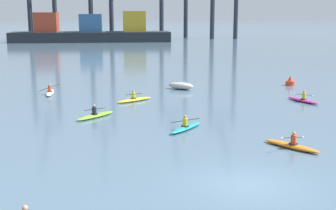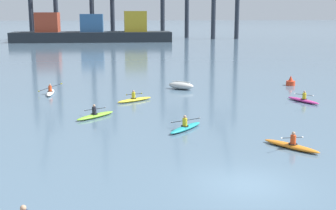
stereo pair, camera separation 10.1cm
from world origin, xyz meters
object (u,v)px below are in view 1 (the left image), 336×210
object	(u,v)px
channel_buoy	(290,82)
kayak_magenta	(303,100)
capsized_dinghy	(181,86)
kayak_orange	(292,145)
kayak_yellow	(134,99)
kayak_lime	(95,115)
container_barge	(91,32)
kayak_white	(50,92)
kayak_teal	(186,127)

from	to	relation	value
channel_buoy	kayak_magenta	xyz separation A→B (m)	(-2.19, -8.48, -0.19)
capsized_dinghy	kayak_magenta	world-z (taller)	kayak_magenta
kayak_orange	kayak_yellow	world-z (taller)	same
capsized_dinghy	kayak_orange	distance (m)	20.06
kayak_orange	kayak_lime	distance (m)	13.88
capsized_dinghy	kayak_yellow	distance (m)	7.27
container_barge	kayak_magenta	xyz separation A→B (m)	(21.18, -80.34, -2.35)
container_barge	kayak_white	bearing A→B (deg)	-90.00
kayak_lime	channel_buoy	bearing A→B (deg)	33.05
kayak_orange	kayak_magenta	world-z (taller)	same
kayak_white	kayak_lime	distance (m)	10.83
kayak_lime	kayak_white	bearing A→B (deg)	114.31
channel_buoy	kayak_magenta	bearing A→B (deg)	-104.46
capsized_dinghy	kayak_teal	distance (m)	15.34
kayak_lime	kayak_teal	bearing A→B (deg)	-34.92
container_barge	kayak_orange	world-z (taller)	container_barge
kayak_magenta	kayak_lime	xyz separation A→B (m)	(-16.72, -3.82, 0.00)
kayak_lime	kayak_yellow	size ratio (longest dim) A/B	0.91
channel_buoy	kayak_lime	world-z (taller)	channel_buoy
capsized_dinghy	channel_buoy	xyz separation A→B (m)	(11.29, 1.11, 0.01)
kayak_teal	capsized_dinghy	bearing A→B (deg)	83.14
channel_buoy	kayak_orange	bearing A→B (deg)	-110.97
capsized_dinghy	kayak_teal	size ratio (longest dim) A/B	0.92
container_barge	capsized_dinghy	world-z (taller)	container_barge
container_barge	kayak_white	distance (m)	74.33
channel_buoy	kayak_magenta	distance (m)	8.76
kayak_teal	kayak_magenta	bearing A→B (deg)	35.69
kayak_orange	kayak_yellow	size ratio (longest dim) A/B	0.99
kayak_orange	kayak_magenta	distance (m)	13.72
kayak_teal	container_barge	bearing A→B (deg)	96.62
container_barge	kayak_orange	distance (m)	94.05
kayak_magenta	kayak_lime	bearing A→B (deg)	-167.13
channel_buoy	kayak_white	size ratio (longest dim) A/B	0.29
capsized_dinghy	kayak_lime	bearing A→B (deg)	-124.24
container_barge	kayak_yellow	size ratio (longest dim) A/B	12.45
container_barge	kayak_lime	distance (m)	84.31
channel_buoy	kayak_white	distance (m)	23.49
kayak_white	kayak_yellow	distance (m)	8.53
capsized_dinghy	kayak_white	distance (m)	12.15
kayak_yellow	kayak_white	bearing A→B (deg)	150.15
capsized_dinghy	kayak_orange	size ratio (longest dim) A/B	0.89
capsized_dinghy	channel_buoy	bearing A→B (deg)	5.62
channel_buoy	kayak_lime	xyz separation A→B (m)	(-18.91, -12.30, -0.19)
container_barge	kayak_lime	xyz separation A→B (m)	(4.46, -84.16, -2.35)
channel_buoy	kayak_magenta	size ratio (longest dim) A/B	0.30
kayak_orange	kayak_white	bearing A→B (deg)	129.73
capsized_dinghy	kayak_magenta	distance (m)	11.71
capsized_dinghy	channel_buoy	size ratio (longest dim) A/B	2.74
channel_buoy	kayak_orange	size ratio (longest dim) A/B	0.32
container_barge	kayak_lime	world-z (taller)	container_barge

